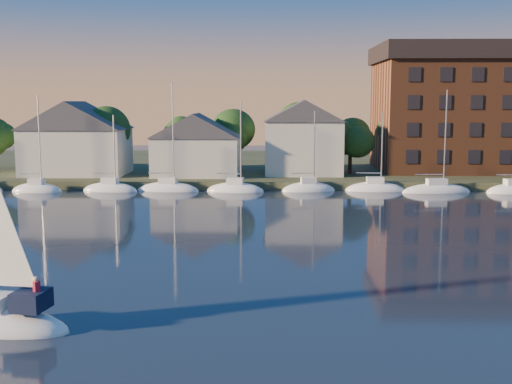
{
  "coord_description": "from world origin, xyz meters",
  "views": [
    {
      "loc": [
        3.56,
        -26.26,
        10.57
      ],
      "look_at": [
        2.53,
        22.0,
        3.76
      ],
      "focal_mm": 45.0,
      "sensor_mm": 36.0,
      "label": 1
    }
  ],
  "objects_px": {
    "clubhouse_west": "(76,137)",
    "clubhouse_centre": "(196,144)",
    "clubhouse_east": "(303,136)",
    "condo_block": "(487,107)"
  },
  "relations": [
    {
      "from": "clubhouse_east",
      "to": "condo_block",
      "type": "distance_m",
      "value": 26.94
    },
    {
      "from": "clubhouse_centre",
      "to": "condo_block",
      "type": "height_order",
      "value": "condo_block"
    },
    {
      "from": "condo_block",
      "to": "clubhouse_centre",
      "type": "bearing_deg",
      "value": -168.76
    },
    {
      "from": "clubhouse_centre",
      "to": "clubhouse_west",
      "type": "bearing_deg",
      "value": 176.42
    },
    {
      "from": "clubhouse_east",
      "to": "condo_block",
      "type": "xyz_separation_m",
      "value": [
        26.0,
        5.95,
        3.79
      ]
    },
    {
      "from": "clubhouse_west",
      "to": "condo_block",
      "type": "height_order",
      "value": "condo_block"
    },
    {
      "from": "clubhouse_centre",
      "to": "condo_block",
      "type": "distance_m",
      "value": 41.05
    },
    {
      "from": "clubhouse_west",
      "to": "clubhouse_centre",
      "type": "distance_m",
      "value": 16.05
    },
    {
      "from": "clubhouse_west",
      "to": "clubhouse_centre",
      "type": "bearing_deg",
      "value": -3.58
    },
    {
      "from": "clubhouse_east",
      "to": "condo_block",
      "type": "relative_size",
      "value": 0.34
    }
  ]
}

